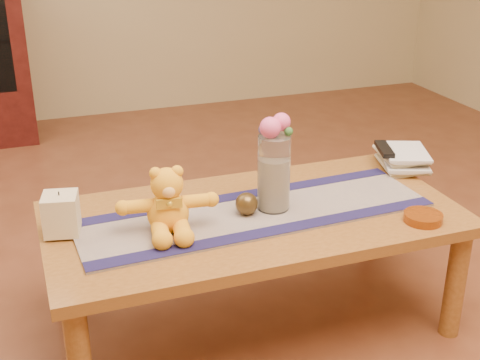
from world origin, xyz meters
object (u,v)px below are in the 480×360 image
object	(u,v)px
book_bottom	(382,166)
tv_remote	(384,149)
pillar_candle	(61,214)
glass_vase	(274,173)
bronze_ball	(247,204)
teddy_bear	(167,200)
amber_dish	(423,218)

from	to	relation	value
book_bottom	tv_remote	xyz separation A→B (m)	(-0.00, -0.01, 0.07)
pillar_candle	glass_vase	size ratio (longest dim) A/B	0.49
glass_vase	book_bottom	size ratio (longest dim) A/B	1.17
pillar_candle	tv_remote	xyz separation A→B (m)	(1.24, 0.13, 0.01)
glass_vase	book_bottom	world-z (taller)	glass_vase
pillar_candle	book_bottom	distance (m)	1.26
glass_vase	bronze_ball	bearing A→B (deg)	-172.56
pillar_candle	glass_vase	world-z (taller)	glass_vase
teddy_bear	bronze_ball	bearing A→B (deg)	10.71
glass_vase	amber_dish	distance (m)	0.51
tv_remote	amber_dish	distance (m)	0.46
pillar_candle	bronze_ball	xyz separation A→B (m)	(0.59, -0.08, -0.03)
glass_vase	bronze_ball	distance (m)	0.14
bronze_ball	amber_dish	bearing A→B (deg)	-23.64
teddy_bear	bronze_ball	world-z (taller)	teddy_bear
teddy_bear	glass_vase	world-z (taller)	glass_vase
tv_remote	teddy_bear	bearing A→B (deg)	-148.25
book_bottom	bronze_ball	bearing A→B (deg)	-146.59
teddy_bear	bronze_ball	xyz separation A→B (m)	(0.27, 0.02, -0.06)
amber_dish	pillar_candle	bearing A→B (deg)	164.55
teddy_bear	pillar_candle	bearing A→B (deg)	170.55
teddy_bear	tv_remote	world-z (taller)	teddy_bear
teddy_bear	tv_remote	xyz separation A→B (m)	(0.92, 0.23, -0.03)
bronze_ball	book_bottom	xyz separation A→B (m)	(0.65, 0.22, -0.04)
bronze_ball	tv_remote	xyz separation A→B (m)	(0.65, 0.21, 0.04)
tv_remote	book_bottom	bearing A→B (deg)	90.00
glass_vase	tv_remote	distance (m)	0.58
book_bottom	glass_vase	bearing A→B (deg)	-144.69
amber_dish	bronze_ball	bearing A→B (deg)	156.36
tv_remote	amber_dish	bearing A→B (deg)	-86.61
amber_dish	tv_remote	bearing A→B (deg)	75.36
teddy_bear	book_bottom	size ratio (longest dim) A/B	1.36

